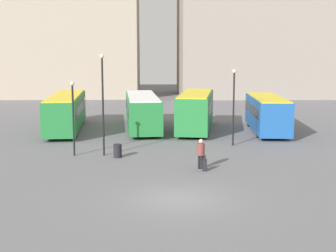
% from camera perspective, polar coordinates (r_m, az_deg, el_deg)
% --- Properties ---
extents(ground_plane, '(160.00, 160.00, 0.00)m').
position_cam_1_polar(ground_plane, '(21.32, 1.16, -8.88)').
color(ground_plane, slate).
extents(building_block_left, '(29.23, 14.28, 22.57)m').
position_cam_1_polar(building_block_left, '(75.63, -15.06, 12.14)').
color(building_block_left, tan).
rests_on(building_block_left, ground_plane).
extents(building_block_right, '(31.24, 16.89, 22.20)m').
position_cam_1_polar(building_block_right, '(76.40, 13.48, 12.02)').
color(building_block_right, gray).
rests_on(building_block_right, ground_plane).
extents(bus_0, '(3.34, 11.88, 3.01)m').
position_cam_1_polar(bus_0, '(40.91, -12.30, 1.81)').
color(bus_0, '#237A38').
rests_on(bus_0, ground_plane).
extents(bus_1, '(3.44, 11.67, 2.93)m').
position_cam_1_polar(bus_1, '(40.87, -3.17, 1.93)').
color(bus_1, '#237A38').
rests_on(bus_1, ground_plane).
extents(bus_2, '(4.17, 10.26, 3.22)m').
position_cam_1_polar(bus_2, '(39.91, 3.41, 1.97)').
color(bus_2, '#237A38').
rests_on(bus_2, ground_plane).
extents(bus_3, '(3.25, 9.53, 2.94)m').
position_cam_1_polar(bus_3, '(39.94, 11.95, 1.58)').
color(bus_3, '#1E56A3').
rests_on(bus_3, ground_plane).
extents(traveler, '(0.50, 0.50, 1.72)m').
position_cam_1_polar(traveler, '(26.56, 4.02, -3.08)').
color(traveler, black).
rests_on(traveler, ground_plane).
extents(suitcase, '(0.29, 0.40, 0.93)m').
position_cam_1_polar(suitcase, '(26.26, 4.50, -4.77)').
color(suitcase, black).
rests_on(suitcase, ground_plane).
extents(lamp_post_0, '(0.28, 0.28, 5.41)m').
position_cam_1_polar(lamp_post_0, '(33.24, 8.01, 3.06)').
color(lamp_post_0, black).
rests_on(lamp_post_0, ground_plane).
extents(lamp_post_1, '(0.28, 0.28, 6.47)m').
position_cam_1_polar(lamp_post_1, '(29.88, -7.96, 3.48)').
color(lamp_post_1, black).
rests_on(lamp_post_1, ground_plane).
extents(lamp_post_2, '(0.28, 0.28, 4.77)m').
position_cam_1_polar(lamp_post_2, '(30.25, -11.49, 1.76)').
color(lamp_post_2, black).
rests_on(lamp_post_2, ground_plane).
extents(trash_bin, '(0.52, 0.52, 0.85)m').
position_cam_1_polar(trash_bin, '(29.66, -6.16, -3.03)').
color(trash_bin, black).
rests_on(trash_bin, ground_plane).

